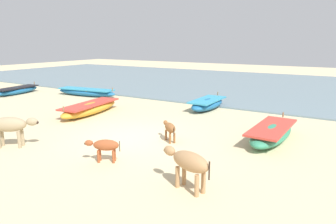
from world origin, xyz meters
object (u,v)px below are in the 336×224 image
object	(u,v)px
fishing_boat_1	(90,108)
cow_second_adult_dun	(11,126)
fishing_boat_3	(17,90)
fishing_boat_6	(272,133)
calf_far_rust	(105,146)
fishing_boat_0	(86,92)
cow_adult_tan	(189,162)
calf_near_brown	(170,128)
fishing_boat_4	(207,104)

from	to	relation	value
fishing_boat_1	cow_second_adult_dun	xyz separation A→B (m)	(1.28, -4.93, 0.47)
fishing_boat_3	fishing_boat_6	distance (m)	17.64
calf_far_rust	fishing_boat_3	bearing A→B (deg)	-51.81
fishing_boat_0	cow_adult_tan	bearing A→B (deg)	-41.82
fishing_boat_0	fishing_boat_3	xyz separation A→B (m)	(-4.70, -1.99, -0.00)
fishing_boat_3	cow_second_adult_dun	xyz separation A→B (m)	(10.06, -6.61, 0.50)
fishing_boat_0	calf_near_brown	size ratio (longest dim) A/B	5.03
fishing_boat_1	fishing_boat_6	bearing A→B (deg)	85.09
fishing_boat_0	calf_near_brown	world-z (taller)	calf_near_brown
fishing_boat_0	fishing_boat_3	world-z (taller)	same
cow_adult_tan	fishing_boat_3	bearing A→B (deg)	-4.82
fishing_boat_3	fishing_boat_6	size ratio (longest dim) A/B	0.98
fishing_boat_0	cow_second_adult_dun	distance (m)	10.15
cow_adult_tan	cow_second_adult_dun	distance (m)	6.64
calf_far_rust	fishing_boat_0	bearing A→B (deg)	-69.69
fishing_boat_1	cow_second_adult_dun	distance (m)	5.11
fishing_boat_6	cow_second_adult_dun	world-z (taller)	cow_second_adult_dun
fishing_boat_1	calf_near_brown	size ratio (longest dim) A/B	4.46
cow_adult_tan	calf_near_brown	distance (m)	3.72
fishing_boat_0	fishing_boat_6	xyz separation A→B (m)	(12.90, -3.29, 0.04)
fishing_boat_1	cow_second_adult_dun	bearing A→B (deg)	7.14
fishing_boat_3	fishing_boat_4	distance (m)	13.63
fishing_boat_1	cow_second_adult_dun	world-z (taller)	cow_second_adult_dun
fishing_boat_6	calf_near_brown	world-z (taller)	fishing_boat_6
fishing_boat_6	cow_second_adult_dun	size ratio (longest dim) A/B	2.40
fishing_boat_3	fishing_boat_4	world-z (taller)	fishing_boat_4
fishing_boat_3	fishing_boat_0	bearing A→B (deg)	-76.08
fishing_boat_0	calf_far_rust	world-z (taller)	calf_far_rust
cow_adult_tan	fishing_boat_6	bearing A→B (deg)	-84.92
fishing_boat_4	cow_second_adult_dun	world-z (taller)	cow_second_adult_dun
calf_far_rust	cow_second_adult_dun	xyz separation A→B (m)	(-3.67, -0.66, 0.26)
fishing_boat_1	fishing_boat_6	distance (m)	8.82
fishing_boat_1	fishing_boat_4	size ratio (longest dim) A/B	1.33
fishing_boat_0	calf_near_brown	xyz separation A→B (m)	(9.71, -5.26, 0.23)
fishing_boat_3	calf_near_brown	bearing A→B (deg)	-111.82
fishing_boat_0	cow_adult_tan	distance (m)	14.53
fishing_boat_1	fishing_boat_4	xyz separation A→B (m)	(4.63, 4.07, 0.00)
calf_near_brown	cow_second_adult_dun	xyz separation A→B (m)	(-4.35, -3.34, 0.27)
fishing_boat_0	cow_adult_tan	size ratio (longest dim) A/B	3.12
calf_near_brown	fishing_boat_0	bearing A→B (deg)	11.38
cow_adult_tan	calf_near_brown	xyz separation A→B (m)	(-2.28, 2.93, -0.21)
fishing_boat_4	fishing_boat_1	bearing A→B (deg)	131.77
fishing_boat_6	calf_far_rust	xyz separation A→B (m)	(-3.87, -4.64, 0.20)
fishing_boat_0	calf_far_rust	distance (m)	12.02
cow_second_adult_dun	fishing_boat_3	bearing A→B (deg)	112.86
fishing_boat_0	fishing_boat_6	bearing A→B (deg)	-21.81
fishing_boat_3	calf_near_brown	xyz separation A→B (m)	(14.41, -3.27, 0.23)
cow_adult_tan	cow_second_adult_dun	world-z (taller)	cow_second_adult_dun
fishing_boat_1	fishing_boat_6	world-z (taller)	fishing_boat_6
fishing_boat_6	calf_near_brown	bearing A→B (deg)	124.32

